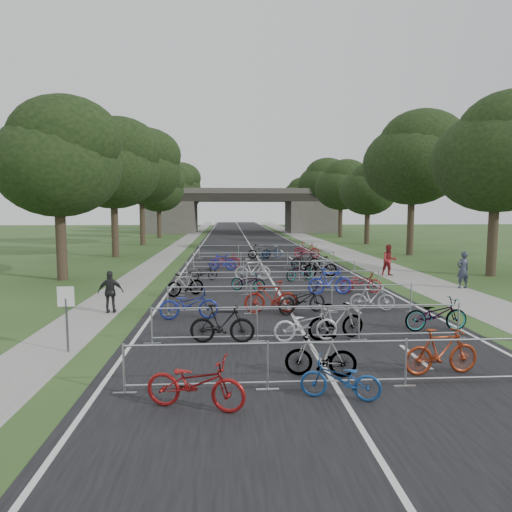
# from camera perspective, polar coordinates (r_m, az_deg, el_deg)

# --- Properties ---
(ground) EXTENTS (200.00, 200.00, 0.00)m
(ground) POSITION_cam_1_polar(r_m,az_deg,el_deg) (10.59, 10.07, -15.99)
(ground) COLOR #2E4A1F
(ground) RESTS_ON ground
(road) EXTENTS (11.00, 140.00, 0.01)m
(road) POSITION_cam_1_polar(r_m,az_deg,el_deg) (59.72, -1.27, 2.21)
(road) COLOR black
(road) RESTS_ON ground
(sidewalk_right) EXTENTS (3.00, 140.00, 0.01)m
(sidewalk_right) POSITION_cam_1_polar(r_m,az_deg,el_deg) (60.56, 6.32, 2.23)
(sidewalk_right) COLOR gray
(sidewalk_right) RESTS_ON ground
(sidewalk_left) EXTENTS (2.00, 140.00, 0.01)m
(sidewalk_left) POSITION_cam_1_polar(r_m,az_deg,el_deg) (59.89, -8.46, 2.16)
(sidewalk_left) COLOR gray
(sidewalk_left) RESTS_ON ground
(lane_markings) EXTENTS (0.12, 140.00, 0.00)m
(lane_markings) POSITION_cam_1_polar(r_m,az_deg,el_deg) (59.72, -1.27, 2.21)
(lane_markings) COLOR silver
(lane_markings) RESTS_ON ground
(overpass_bridge) EXTENTS (31.00, 8.00, 7.05)m
(overpass_bridge) POSITION_cam_1_polar(r_m,az_deg,el_deg) (74.58, -1.74, 5.68)
(overpass_bridge) COLOR #4D4A45
(overpass_bridge) RESTS_ON ground
(park_sign) EXTENTS (0.45, 0.06, 1.83)m
(park_sign) POSITION_cam_1_polar(r_m,az_deg,el_deg) (13.56, -22.64, -5.87)
(park_sign) COLOR #4C4C51
(park_sign) RESTS_ON ground
(tree_left_0) EXTENTS (6.72, 6.72, 10.25)m
(tree_left_0) POSITION_cam_1_polar(r_m,az_deg,el_deg) (27.13, -23.40, 10.88)
(tree_left_0) COLOR #33261C
(tree_left_0) RESTS_ON ground
(tree_right_0) EXTENTS (7.17, 7.17, 10.93)m
(tree_right_0) POSITION_cam_1_polar(r_m,az_deg,el_deg) (29.95, 28.16, 11.00)
(tree_right_0) COLOR #33261C
(tree_right_0) RESTS_ON ground
(tree_left_1) EXTENTS (7.56, 7.56, 11.53)m
(tree_left_1) POSITION_cam_1_polar(r_m,az_deg,el_deg) (38.68, -17.33, 10.71)
(tree_left_1) COLOR #33261C
(tree_left_1) RESTS_ON ground
(tree_right_1) EXTENTS (8.18, 8.18, 12.47)m
(tree_right_1) POSITION_cam_1_polar(r_m,az_deg,el_deg) (40.73, 19.19, 11.24)
(tree_right_1) COLOR #33261C
(tree_right_1) RESTS_ON ground
(tree_left_2) EXTENTS (8.40, 8.40, 12.81)m
(tree_left_2) POSITION_cam_1_polar(r_m,az_deg,el_deg) (50.45, -14.08, 10.56)
(tree_left_2) COLOR #33261C
(tree_left_2) RESTS_ON ground
(tree_right_2) EXTENTS (6.16, 6.16, 9.39)m
(tree_right_2) POSITION_cam_1_polar(r_m,az_deg,el_deg) (51.87, 13.95, 8.03)
(tree_right_2) COLOR #33261C
(tree_right_2) RESTS_ON ground
(tree_left_3) EXTENTS (6.72, 6.72, 10.25)m
(tree_left_3) POSITION_cam_1_polar(r_m,az_deg,el_deg) (62.17, -12.02, 8.21)
(tree_left_3) COLOR #33261C
(tree_left_3) RESTS_ON ground
(tree_right_3) EXTENTS (7.17, 7.17, 10.93)m
(tree_right_3) POSITION_cam_1_polar(r_m,az_deg,el_deg) (63.45, 10.69, 8.58)
(tree_right_3) COLOR #33261C
(tree_right_3) RESTS_ON ground
(tree_left_4) EXTENTS (7.56, 7.56, 11.53)m
(tree_left_4) POSITION_cam_1_polar(r_m,az_deg,el_deg) (74.09, -10.66, 8.49)
(tree_left_4) COLOR #33261C
(tree_left_4) RESTS_ON ground
(tree_right_4) EXTENTS (8.18, 8.18, 12.47)m
(tree_right_4) POSITION_cam_1_polar(r_m,az_deg,el_deg) (75.18, 8.44, 8.95)
(tree_right_4) COLOR #33261C
(tree_right_4) RESTS_ON ground
(tree_left_5) EXTENTS (8.40, 8.40, 12.81)m
(tree_left_5) POSITION_cam_1_polar(r_m,az_deg,el_deg) (86.04, -9.68, 8.69)
(tree_left_5) COLOR #33261C
(tree_left_5) RESTS_ON ground
(tree_right_5) EXTENTS (6.16, 6.16, 9.39)m
(tree_right_5) POSITION_cam_1_polar(r_m,az_deg,el_deg) (86.88, 6.77, 7.28)
(tree_right_5) COLOR #33261C
(tree_right_5) RESTS_ON ground
(tree_left_6) EXTENTS (6.72, 6.72, 10.25)m
(tree_left_6) POSITION_cam_1_polar(r_m,az_deg,el_deg) (97.91, -8.91, 7.41)
(tree_left_6) COLOR #33261C
(tree_left_6) RESTS_ON ground
(tree_right_6) EXTENTS (7.17, 7.17, 10.93)m
(tree_right_6) POSITION_cam_1_polar(r_m,az_deg,el_deg) (98.73, 5.52, 7.70)
(tree_right_6) COLOR #33261C
(tree_right_6) RESTS_ON ground
(barrier_row_0) EXTENTS (9.70, 0.08, 1.10)m
(barrier_row_0) POSITION_cam_1_polar(r_m,az_deg,el_deg) (10.40, 10.12, -13.20)
(barrier_row_0) COLOR #ACAFB4
(barrier_row_0) RESTS_ON ground
(barrier_row_1) EXTENTS (9.70, 0.08, 1.10)m
(barrier_row_1) POSITION_cam_1_polar(r_m,az_deg,el_deg) (13.78, 6.56, -8.35)
(barrier_row_1) COLOR #ACAFB4
(barrier_row_1) RESTS_ON ground
(barrier_row_2) EXTENTS (9.70, 0.08, 1.10)m
(barrier_row_2) POSITION_cam_1_polar(r_m,az_deg,el_deg) (17.24, 4.45, -5.40)
(barrier_row_2) COLOR #ACAFB4
(barrier_row_2) RESTS_ON ground
(barrier_row_3) EXTENTS (9.70, 0.08, 1.10)m
(barrier_row_3) POSITION_cam_1_polar(r_m,az_deg,el_deg) (20.95, 3.01, -3.36)
(barrier_row_3) COLOR #ACAFB4
(barrier_row_3) RESTS_ON ground
(barrier_row_4) EXTENTS (9.70, 0.08, 1.10)m
(barrier_row_4) POSITION_cam_1_polar(r_m,az_deg,el_deg) (24.89, 1.96, -1.87)
(barrier_row_4) COLOR #ACAFB4
(barrier_row_4) RESTS_ON ground
(barrier_row_5) EXTENTS (9.70, 0.08, 1.10)m
(barrier_row_5) POSITION_cam_1_polar(r_m,az_deg,el_deg) (29.83, 1.04, -0.55)
(barrier_row_5) COLOR #ACAFB4
(barrier_row_5) RESTS_ON ground
(barrier_row_6) EXTENTS (9.70, 0.08, 1.10)m
(barrier_row_6) POSITION_cam_1_polar(r_m,az_deg,el_deg) (35.78, 0.27, 0.54)
(barrier_row_6) COLOR #ACAFB4
(barrier_row_6) RESTS_ON ground
(bike_0) EXTENTS (2.16, 1.26, 1.07)m
(bike_0) POSITION_cam_1_polar(r_m,az_deg,el_deg) (9.34, -7.57, -15.51)
(bike_0) COLOR maroon
(bike_0) RESTS_ON ground
(bike_1) EXTENTS (1.73, 0.76, 1.01)m
(bike_1) POSITION_cam_1_polar(r_m,az_deg,el_deg) (11.03, 8.08, -12.28)
(bike_1) COLOR #ACAFB4
(bike_1) RESTS_ON ground
(bike_2) EXTENTS (1.76, 1.02, 0.87)m
(bike_2) POSITION_cam_1_polar(r_m,az_deg,el_deg) (9.88, 10.51, -14.94)
(bike_2) COLOR navy
(bike_2) RESTS_ON ground
(bike_3) EXTENTS (1.92, 0.72, 1.13)m
(bike_3) POSITION_cam_1_polar(r_m,az_deg,el_deg) (11.87, 22.17, -11.04)
(bike_3) COLOR maroon
(bike_3) RESTS_ON ground
(bike_4) EXTENTS (1.94, 0.69, 1.15)m
(bike_4) POSITION_cam_1_polar(r_m,az_deg,el_deg) (13.52, -4.23, -8.47)
(bike_4) COLOR black
(bike_4) RESTS_ON ground
(bike_5) EXTENTS (2.01, 0.90, 1.02)m
(bike_5) POSITION_cam_1_polar(r_m,az_deg,el_deg) (13.76, 6.22, -8.51)
(bike_5) COLOR silver
(bike_5) RESTS_ON ground
(bike_6) EXTENTS (1.91, 0.96, 1.10)m
(bike_6) POSITION_cam_1_polar(r_m,az_deg,el_deg) (14.09, 9.99, -8.05)
(bike_6) COLOR #ACAFB4
(bike_6) RESTS_ON ground
(bike_7) EXTENTS (2.08, 0.79, 1.08)m
(bike_7) POSITION_cam_1_polar(r_m,az_deg,el_deg) (15.88, 21.57, -6.83)
(bike_7) COLOR #ACAFB4
(bike_7) RESTS_ON ground
(bike_8) EXTENTS (2.13, 0.89, 1.09)m
(bike_8) POSITION_cam_1_polar(r_m,az_deg,el_deg) (16.48, -8.38, -5.98)
(bike_8) COLOR navy
(bike_8) RESTS_ON ground
(bike_9) EXTENTS (2.04, 0.60, 1.22)m
(bike_9) POSITION_cam_1_polar(r_m,az_deg,el_deg) (17.21, 1.90, -5.19)
(bike_9) COLOR maroon
(bike_9) RESTS_ON ground
(bike_10) EXTENTS (2.13, 1.44, 1.06)m
(bike_10) POSITION_cam_1_polar(r_m,az_deg,el_deg) (17.24, 5.78, -5.47)
(bike_10) COLOR black
(bike_10) RESTS_ON ground
(bike_11) EXTENTS (1.76, 0.85, 1.02)m
(bike_11) POSITION_cam_1_polar(r_m,az_deg,el_deg) (18.16, 14.34, -5.10)
(bike_11) COLOR #A4A4AB
(bike_11) RESTS_ON ground
(bike_12) EXTENTS (1.81, 1.33, 1.08)m
(bike_12) POSITION_cam_1_polar(r_m,az_deg,el_deg) (20.79, -8.83, -3.51)
(bike_12) COLOR #ACAFB4
(bike_12) RESTS_ON ground
(bike_13) EXTENTS (1.89, 1.49, 0.96)m
(bike_13) POSITION_cam_1_polar(r_m,az_deg,el_deg) (21.65, -0.99, -3.23)
(bike_13) COLOR #ACAFB4
(bike_13) RESTS_ON ground
(bike_14) EXTENTS (2.05, 0.65, 1.22)m
(bike_14) POSITION_cam_1_polar(r_m,az_deg,el_deg) (21.17, 9.22, -3.15)
(bike_14) COLOR #1C2C9C
(bike_14) RESTS_ON ground
(bike_15) EXTENTS (1.98, 0.79, 1.02)m
(bike_15) POSITION_cam_1_polar(r_m,az_deg,el_deg) (21.78, 12.93, -3.24)
(bike_15) COLOR maroon
(bike_15) RESTS_ON ground
(bike_16) EXTENTS (1.78, 1.44, 0.91)m
(bike_16) POSITION_cam_1_polar(r_m,az_deg,el_deg) (24.92, -6.58, -2.11)
(bike_16) COLOR black
(bike_16) RESTS_ON ground
(bike_17) EXTENTS (2.02, 0.65, 1.20)m
(bike_17) POSITION_cam_1_polar(r_m,az_deg,el_deg) (24.97, -0.42, -1.71)
(bike_17) COLOR #9FA0A6
(bike_17) RESTS_ON ground
(bike_18) EXTENTS (1.93, 1.54, 0.98)m
(bike_18) POSITION_cam_1_polar(r_m,az_deg,el_deg) (25.07, 5.53, -1.96)
(bike_18) COLOR #ACAFB4
(bike_18) RESTS_ON ground
(bike_19) EXTENTS (2.05, 0.86, 1.19)m
(bike_19) POSITION_cam_1_polar(r_m,az_deg,el_deg) (26.31, 8.08, -1.38)
(bike_19) COLOR #ACAFB4
(bike_19) RESTS_ON ground
(bike_20) EXTENTS (1.84, 0.90, 1.07)m
(bike_20) POSITION_cam_1_polar(r_m,az_deg,el_deg) (29.20, -4.22, -0.73)
(bike_20) COLOR #1D28A0
(bike_20) RESTS_ON ground
(bike_21) EXTENTS (2.09, 1.25, 1.04)m
(bike_21) POSITION_cam_1_polar(r_m,az_deg,el_deg) (30.33, -3.72, -0.51)
(bike_21) COLOR maroon
(bike_21) RESTS_ON ground
(bike_22) EXTENTS (1.93, 0.75, 1.13)m
(bike_22) POSITION_cam_1_polar(r_m,az_deg,el_deg) (29.72, 6.22, -0.57)
(bike_22) COLOR black
(bike_22) RESTS_ON ground
(bike_23) EXTENTS (1.71, 0.70, 0.88)m
(bike_23) POSITION_cam_1_polar(r_m,az_deg,el_deg) (30.33, 8.24, -0.71)
(bike_23) COLOR #B8B9C0
(bike_23) RESTS_ON ground
(bike_25) EXTENTS (1.85, 0.67, 1.09)m
(bike_25) POSITION_cam_1_polar(r_m,az_deg,el_deg) (35.76, 0.43, 0.54)
(bike_25) COLOR #ACAFB4
(bike_25) RESTS_ON ground
(bike_26) EXTENTS (1.86, 1.14, 0.92)m
(bike_26) POSITION_cam_1_polar(r_m,az_deg,el_deg) (35.90, 1.85, 0.42)
(bike_26) COLOR navy
(bike_26) RESTS_ON ground
(bike_27) EXTENTS (2.16, 1.36, 1.26)m
(bike_27) POSITION_cam_1_polar(r_m,az_deg,el_deg) (36.46, 6.36, 0.74)
(bike_27) COLOR maroon
(bike_27) RESTS_ON ground
(pedestrian_a) EXTENTS (0.73, 0.54, 1.83)m
(pedestrian_a) POSITION_cam_1_polar(r_m,az_deg,el_deg) (24.69, 24.45, -1.61)
(pedestrian_a) COLOR #2C3142
(pedestrian_a) RESTS_ON ground
(pedestrian_b) EXTENTS (0.89, 0.70, 1.82)m
(pedestrian_b) POSITION_cam_1_polar(r_m,az_deg,el_deg) (27.77, 16.29, -0.53)
(pedestrian_b) COLOR maroon
(pedestrian_b) RESTS_ON ground
(pedestrian_c) EXTENTS (0.96, 0.46, 1.60)m
(pedestrian_c) POSITION_cam_1_polar(r_m,az_deg,el_deg) (18.08, -17.71, -4.32)
(pedestrian_c) COLOR black
(pedestrian_c) RESTS_ON ground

